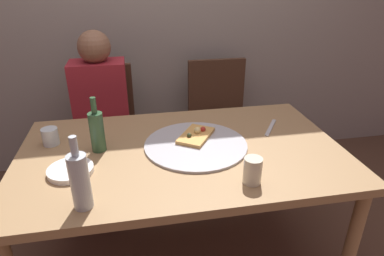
% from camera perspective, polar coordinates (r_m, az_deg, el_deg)
% --- Properties ---
extents(back_wall, '(6.00, 0.10, 2.60)m').
position_cam_1_polar(back_wall, '(2.65, -6.41, 20.87)').
color(back_wall, gray).
rests_on(back_wall, ground_plane).
extents(dining_table, '(1.56, 0.94, 0.72)m').
position_cam_1_polar(dining_table, '(1.66, -1.68, -5.81)').
color(dining_table, '#99754C').
rests_on(dining_table, ground_plane).
extents(pizza_tray, '(0.51, 0.51, 0.01)m').
position_cam_1_polar(pizza_tray, '(1.65, 0.64, -2.86)').
color(pizza_tray, '#ADADB2').
rests_on(pizza_tray, dining_table).
extents(pizza_slice_last, '(0.23, 0.26, 0.05)m').
position_cam_1_polar(pizza_slice_last, '(1.70, 0.70, -1.20)').
color(pizza_slice_last, tan).
rests_on(pizza_slice_last, pizza_tray).
extents(wine_bottle, '(0.07, 0.07, 0.27)m').
position_cam_1_polar(wine_bottle, '(1.63, -15.93, -0.46)').
color(wine_bottle, '#2D5133').
rests_on(wine_bottle, dining_table).
extents(beer_bottle, '(0.07, 0.07, 0.29)m').
position_cam_1_polar(beer_bottle, '(1.26, -18.62, -8.48)').
color(beer_bottle, '#B2BCC1').
rests_on(beer_bottle, dining_table).
extents(tumbler_near, '(0.08, 0.08, 0.11)m').
position_cam_1_polar(tumbler_near, '(1.38, 10.31, -7.16)').
color(tumbler_near, beige).
rests_on(tumbler_near, dining_table).
extents(tumbler_far, '(0.08, 0.08, 0.09)m').
position_cam_1_polar(tumbler_far, '(1.79, -23.05, -1.34)').
color(tumbler_far, silver).
rests_on(tumbler_far, dining_table).
extents(plate_stack, '(0.19, 0.19, 0.02)m').
position_cam_1_polar(plate_stack, '(1.53, -20.04, -6.80)').
color(plate_stack, white).
rests_on(plate_stack, dining_table).
extents(table_knife, '(0.14, 0.19, 0.01)m').
position_cam_1_polar(table_knife, '(1.88, 13.28, 0.09)').
color(table_knife, '#B7B7BC').
rests_on(table_knife, dining_table).
extents(chair_left, '(0.44, 0.44, 0.90)m').
position_cam_1_polar(chair_left, '(2.49, -14.74, 1.02)').
color(chair_left, '#472D1E').
rests_on(chair_left, ground_plane).
extents(chair_right, '(0.44, 0.44, 0.90)m').
position_cam_1_polar(chair_right, '(2.56, 4.71, 2.53)').
color(chair_right, '#472D1E').
rests_on(chair_right, ground_plane).
extents(guest_in_sweater, '(0.36, 0.56, 1.17)m').
position_cam_1_polar(guest_in_sweater, '(2.30, -15.26, 2.37)').
color(guest_in_sweater, maroon).
rests_on(guest_in_sweater, ground_plane).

